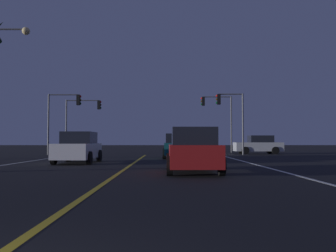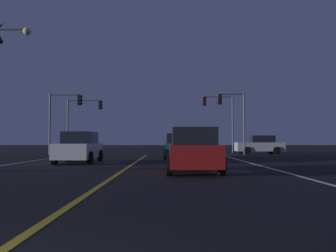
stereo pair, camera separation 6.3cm
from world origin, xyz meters
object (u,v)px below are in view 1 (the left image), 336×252
object	(u,v)px
car_oncoming	(78,148)
traffic_light_near_left	(64,110)
car_lead_same_lane	(193,151)
car_crossing_side	(259,145)
traffic_light_near_right	(230,110)
car_ahead_far	(177,146)
traffic_light_far_left	(83,113)
traffic_light_far_right	(217,111)

from	to	relation	value
car_oncoming	traffic_light_near_left	distance (m)	12.32
car_lead_same_lane	car_crossing_side	xyz separation A→B (m)	(7.52, 19.34, 0.00)
car_lead_same_lane	traffic_light_near_left	size ratio (longest dim) A/B	0.82
car_crossing_side	traffic_light_near_left	bearing A→B (deg)	7.26
traffic_light_near_right	car_crossing_side	bearing A→B (deg)	-143.65
car_ahead_far	traffic_light_near_left	bearing A→B (deg)	58.56
car_crossing_side	traffic_light_far_left	bearing A→B (deg)	-10.97
traffic_light_near_right	traffic_light_far_left	world-z (taller)	traffic_light_far_left
traffic_light_far_left	traffic_light_far_right	bearing A→B (deg)	0.00
car_oncoming	traffic_light_near_left	world-z (taller)	traffic_light_near_left
car_ahead_far	traffic_light_far_right	size ratio (longest dim) A/B	0.75
car_oncoming	traffic_light_near_left	xyz separation A→B (m)	(-4.00, 11.24, 3.07)
car_ahead_far	traffic_light_near_right	xyz separation A→B (m)	(4.76, 5.85, 3.09)
traffic_light_near_right	traffic_light_far_left	bearing A→B (deg)	-21.50
car_crossing_side	traffic_light_near_right	xyz separation A→B (m)	(-3.00, -2.21, 3.09)
traffic_light_near_right	traffic_light_near_left	distance (m)	14.34
car_crossing_side	car_oncoming	bearing A→B (deg)	45.24
traffic_light_near_left	traffic_light_far_left	size ratio (longest dim) A/B	0.98
car_lead_same_lane	traffic_light_near_right	size ratio (longest dim) A/B	0.81
car_crossing_side	traffic_light_far_right	bearing A→B (deg)	-44.47
car_ahead_far	traffic_light_far_right	distance (m)	12.65
traffic_light_far_left	car_crossing_side	bearing A→B (deg)	-10.97
traffic_light_far_right	car_crossing_side	bearing A→B (deg)	135.53
traffic_light_near_right	car_lead_same_lane	bearing A→B (deg)	75.24
car_oncoming	traffic_light_near_left	bearing A→B (deg)	-160.43
car_ahead_far	traffic_light_far_right	world-z (taller)	traffic_light_far_right
traffic_light_near_left	traffic_light_far_left	distance (m)	5.51
car_ahead_far	traffic_light_near_left	xyz separation A→B (m)	(-9.57, 5.85, 3.07)
car_crossing_side	traffic_light_far_left	distance (m)	17.58
car_oncoming	traffic_light_far_right	xyz separation A→B (m)	(9.99, 16.74, 3.43)
traffic_light_near_left	traffic_light_far_right	size ratio (longest dim) A/B	0.91
car_oncoming	traffic_light_far_left	size ratio (longest dim) A/B	0.80
traffic_light_near_right	traffic_light_far_right	distance (m)	5.52
car_ahead_far	traffic_light_far_left	world-z (taller)	traffic_light_far_left
car_lead_same_lane	car_ahead_far	size ratio (longest dim) A/B	1.00
traffic_light_far_left	traffic_light_near_left	bearing A→B (deg)	-93.85
car_oncoming	car_ahead_far	xyz separation A→B (m)	(5.57, 5.39, 0.00)
car_ahead_far	traffic_light_near_left	world-z (taller)	traffic_light_near_left
car_lead_same_lane	traffic_light_near_right	distance (m)	17.99
car_lead_same_lane	traffic_light_far_right	distance (m)	23.27
car_ahead_far	car_crossing_side	size ratio (longest dim) A/B	1.00
traffic_light_near_right	traffic_light_far_left	size ratio (longest dim) A/B	0.99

